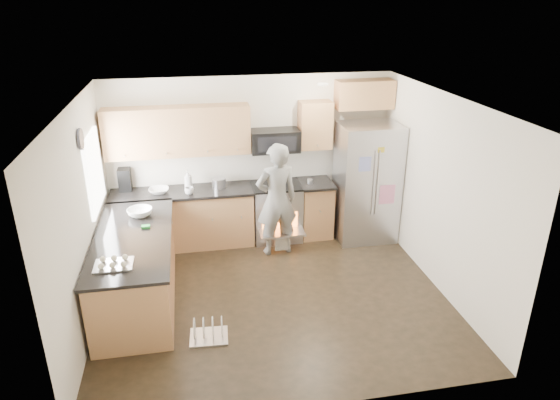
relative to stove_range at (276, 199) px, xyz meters
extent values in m
plane|color=black|center=(-0.35, -1.69, -0.68)|extent=(4.50, 4.50, 0.00)
cube|color=white|center=(-0.35, 0.31, 0.62)|extent=(4.50, 0.04, 2.60)
cube|color=white|center=(-0.35, -3.69, 0.62)|extent=(4.50, 0.04, 2.60)
cube|color=white|center=(-2.60, -1.69, 0.62)|extent=(0.04, 4.00, 2.60)
cube|color=white|center=(1.90, -1.69, 0.62)|extent=(0.04, 4.00, 2.60)
cube|color=white|center=(-0.35, -1.69, 1.92)|extent=(4.50, 4.00, 0.04)
cube|color=white|center=(-2.58, -0.69, 0.87)|extent=(0.04, 1.00, 1.00)
cylinder|color=#FFEECC|center=(0.55, -0.59, 1.91)|extent=(0.14, 0.14, 0.02)
cylinder|color=#474754|center=(-2.57, -1.24, 1.47)|extent=(0.03, 0.26, 0.26)
cube|color=#AB6D44|center=(-1.48, 0.01, -0.24)|extent=(2.15, 0.60, 0.87)
cube|color=black|center=(-1.48, 0.00, 0.23)|extent=(2.19, 0.64, 0.04)
cube|color=#AB6D44|center=(0.65, 0.01, -0.24)|extent=(0.50, 0.60, 0.87)
cube|color=black|center=(0.65, 0.00, 0.23)|extent=(0.54, 0.64, 0.04)
cube|color=#AB6D44|center=(-1.47, 0.14, 1.15)|extent=(2.16, 0.33, 0.74)
cube|color=#AB6D44|center=(0.65, 0.14, 1.15)|extent=(0.50, 0.33, 0.74)
cube|color=#AB6D44|center=(1.43, 0.14, 1.60)|extent=(0.90, 0.33, 0.44)
imported|color=silver|center=(-1.82, -0.01, 0.29)|extent=(0.30, 0.30, 0.07)
imported|color=white|center=(-1.37, 0.02, 0.41)|extent=(0.13, 0.13, 0.33)
imported|color=white|center=(-1.36, -0.15, 0.30)|extent=(0.14, 0.14, 0.11)
cylinder|color=#B7B7BC|center=(-0.90, 0.06, 0.32)|extent=(0.22, 0.22, 0.15)
cube|color=black|center=(-2.32, 0.20, 0.42)|extent=(0.18, 0.23, 0.35)
cylinder|color=#B7B7BC|center=(0.54, -0.05, 0.28)|extent=(0.09, 0.09, 0.07)
cube|color=#AB6D44|center=(-2.10, -1.44, -0.24)|extent=(0.90, 2.30, 0.87)
cube|color=black|center=(-2.10, -1.44, 0.23)|extent=(0.96, 2.36, 0.04)
imported|color=white|center=(-2.04, -0.83, 0.30)|extent=(0.34, 0.34, 0.11)
cube|color=green|center=(-1.94, -1.23, 0.26)|extent=(0.11, 0.08, 0.03)
cube|color=#B7B7BC|center=(-2.24, -2.17, 0.29)|extent=(0.42, 0.32, 0.09)
cube|color=#B7B7BC|center=(0.00, -0.01, -0.23)|extent=(0.76, 0.62, 0.90)
cube|color=black|center=(0.00, -0.01, 0.24)|extent=(0.76, 0.60, 0.03)
cube|color=orange|center=(0.00, -0.33, -0.28)|extent=(0.56, 0.02, 0.34)
cube|color=#B7B7BC|center=(0.00, -0.49, -0.36)|extent=(0.70, 0.34, 0.03)
cube|color=silver|center=(0.00, -0.54, -0.50)|extent=(0.24, 0.03, 0.28)
cube|color=black|center=(0.00, 0.11, 0.94)|extent=(0.76, 0.40, 0.34)
cube|color=#B7B7BC|center=(1.42, -0.24, 0.27)|extent=(0.93, 0.73, 1.90)
cylinder|color=#B7B7BC|center=(1.39, -0.61, 0.41)|extent=(0.02, 0.02, 1.03)
cylinder|color=#B7B7BC|center=(1.45, -0.61, 0.41)|extent=(0.02, 0.02, 1.03)
cube|color=pink|center=(1.63, -0.61, 0.20)|extent=(0.25, 0.01, 0.31)
cube|color=#97A4F2|center=(1.23, -0.61, 0.72)|extent=(0.19, 0.01, 0.23)
imported|color=gray|center=(-0.08, -0.50, 0.20)|extent=(0.70, 0.51, 1.76)
cube|color=#B7B7BC|center=(-1.25, -2.44, -0.66)|extent=(0.46, 0.38, 0.03)
cylinder|color=white|center=(-1.40, -2.43, -0.53)|extent=(0.03, 0.25, 0.25)
cylinder|color=white|center=(-1.30, -2.43, -0.53)|extent=(0.03, 0.25, 0.25)
cylinder|color=white|center=(-1.19, -2.44, -0.53)|extent=(0.03, 0.25, 0.25)
cylinder|color=white|center=(-1.09, -2.45, -0.53)|extent=(0.03, 0.25, 0.25)
camera|label=1|loc=(-1.31, -7.29, 3.08)|focal=32.00mm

